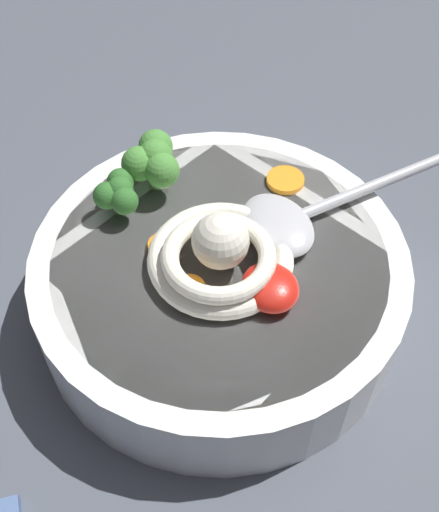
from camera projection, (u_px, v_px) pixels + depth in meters
The scene contains 10 objects.
table_slab at pixel (196, 364), 46.64cm from camera, with size 136.54×136.54×3.79cm, color #474C56.
soup_bowl at pixel (219, 282), 45.17cm from camera, with size 25.47×25.47×5.86cm.
noodle_pile at pixel (220, 254), 41.38cm from camera, with size 10.49×10.29×4.22cm.
soup_spoon at pixel (295, 218), 44.11cm from camera, with size 6.25×17.37×1.60cm.
chili_sauce_dollop at pixel (270, 287), 40.24cm from camera, with size 3.91×3.52×1.76cm, color red.
broccoli_floret_beside_noodles at pixel (118, 193), 44.18cm from camera, with size 3.69×3.18×2.92cm.
broccoli_floret_beside_chili at pixel (153, 160), 45.44cm from camera, with size 4.84×4.16×3.83cm.
carrot_slice_extra_a at pixel (285, 180), 47.30cm from camera, with size 2.75×2.75×0.42cm, color orange.
carrot_slice_far at pixel (189, 291), 40.64cm from camera, with size 2.13×2.13×0.79cm, color orange.
carrot_slice_right at pixel (164, 246), 43.26cm from camera, with size 2.18×2.18×0.43cm, color orange.
Camera 1 is at (22.28, -8.29, 42.80)cm, focal length 45.49 mm.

